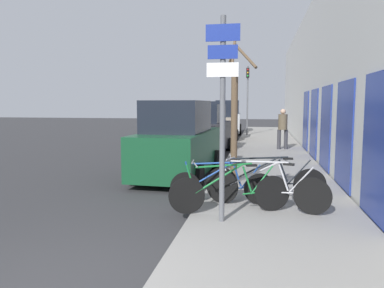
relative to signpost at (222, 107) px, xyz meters
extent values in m
plane|color=#333335|center=(-1.61, 8.58, -2.14)|extent=(80.00, 80.00, 0.00)
cube|color=gray|center=(0.99, 11.38, -2.06)|extent=(3.20, 32.00, 0.15)
cube|color=silver|center=(2.74, 11.38, 1.11)|extent=(0.20, 32.00, 6.50)
cube|color=navy|center=(2.62, 0.51, -0.69)|extent=(0.03, 1.79, 2.59)
cube|color=navy|center=(2.62, 3.19, -0.69)|extent=(0.03, 1.79, 2.59)
cube|color=navy|center=(2.62, 5.87, -0.69)|extent=(0.03, 1.79, 2.59)
cube|color=navy|center=(2.62, 8.55, -0.69)|extent=(0.03, 1.79, 2.59)
cube|color=navy|center=(2.62, 11.23, -0.69)|extent=(0.03, 1.79, 2.59)
cylinder|color=#595B60|center=(0.00, 0.01, -0.24)|extent=(0.09, 0.09, 3.49)
cube|color=navy|center=(0.00, -0.05, 1.21)|extent=(0.57, 0.02, 0.28)
cube|color=navy|center=(0.00, -0.05, 0.90)|extent=(0.50, 0.02, 0.23)
cube|color=white|center=(0.00, -0.05, 0.61)|extent=(0.53, 0.02, 0.23)
cylinder|color=black|center=(-0.68, 0.32, -1.64)|extent=(0.66, 0.24, 0.68)
cylinder|color=black|center=(0.88, 0.80, -1.64)|extent=(0.66, 0.24, 0.68)
cylinder|color=#197233|center=(-0.10, 0.50, -1.33)|extent=(0.89, 0.31, 0.56)
cylinder|color=#197233|center=(-0.02, 0.52, -1.09)|extent=(1.03, 0.35, 0.09)
cylinder|color=#197233|center=(0.41, 0.65, -1.36)|extent=(0.20, 0.09, 0.49)
cylinder|color=#197233|center=(0.60, 0.71, -1.62)|extent=(0.56, 0.20, 0.08)
cylinder|color=#197233|center=(0.68, 0.74, -1.38)|extent=(0.42, 0.16, 0.55)
cylinder|color=#197233|center=(-0.60, 0.34, -1.36)|extent=(0.20, 0.09, 0.59)
cube|color=black|center=(0.49, 0.68, -1.10)|extent=(0.21, 0.14, 0.04)
cylinder|color=#99999E|center=(-0.53, 0.36, -1.07)|extent=(0.15, 0.43, 0.02)
cylinder|color=black|center=(-0.12, 1.20, -1.64)|extent=(0.68, 0.23, 0.70)
cylinder|color=black|center=(1.60, 0.68, -1.64)|extent=(0.68, 0.23, 0.70)
cylinder|color=#B7B7BC|center=(0.53, 1.01, -1.32)|extent=(0.97, 0.32, 0.57)
cylinder|color=#B7B7BC|center=(0.61, 0.98, -1.07)|extent=(1.13, 0.37, 0.09)
cylinder|color=#B7B7BC|center=(1.09, 0.84, -1.34)|extent=(0.21, 0.10, 0.50)
cylinder|color=#B7B7BC|center=(1.30, 0.78, -1.61)|extent=(0.61, 0.21, 0.08)
cylinder|color=#B7B7BC|center=(1.39, 0.75, -1.37)|extent=(0.46, 0.16, 0.56)
cylinder|color=#B7B7BC|center=(-0.03, 1.17, -1.34)|extent=(0.21, 0.09, 0.60)
cube|color=black|center=(1.17, 0.81, -1.08)|extent=(0.21, 0.13, 0.04)
cylinder|color=#99999E|center=(0.05, 1.15, -1.05)|extent=(0.15, 0.43, 0.02)
cylinder|color=black|center=(-0.86, 1.08, -1.67)|extent=(0.64, 0.10, 0.64)
cylinder|color=black|center=(0.64, 1.22, -1.67)|extent=(0.64, 0.10, 0.64)
cylinder|color=#1E4799|center=(-0.30, 1.13, -1.37)|extent=(0.85, 0.12, 0.53)
cylinder|color=#1E4799|center=(-0.22, 1.14, -1.15)|extent=(0.98, 0.13, 0.08)
cylinder|color=#1E4799|center=(0.19, 1.18, -1.39)|extent=(0.19, 0.05, 0.46)
cylinder|color=#1E4799|center=(0.38, 1.20, -1.64)|extent=(0.53, 0.08, 0.08)
cylinder|color=#1E4799|center=(0.46, 1.21, -1.42)|extent=(0.40, 0.07, 0.51)
cylinder|color=#1E4799|center=(-0.78, 1.09, -1.39)|extent=(0.18, 0.05, 0.55)
cube|color=black|center=(0.27, 1.19, -1.15)|extent=(0.21, 0.10, 0.04)
cylinder|color=#99999E|center=(-0.71, 1.09, -1.12)|extent=(0.07, 0.44, 0.02)
cylinder|color=black|center=(-0.16, 1.51, -1.64)|extent=(0.69, 0.10, 0.69)
cylinder|color=black|center=(1.68, 1.69, -1.64)|extent=(0.69, 0.10, 0.69)
cylinder|color=black|center=(0.53, 1.58, -1.33)|extent=(1.03, 0.14, 0.56)
cylinder|color=black|center=(0.62, 1.59, -1.09)|extent=(1.20, 0.15, 0.09)
cylinder|color=black|center=(1.12, 1.64, -1.35)|extent=(0.22, 0.06, 0.49)
cylinder|color=black|center=(1.35, 1.66, -1.62)|extent=(0.65, 0.09, 0.08)
cylinder|color=black|center=(1.45, 1.67, -1.38)|extent=(0.48, 0.08, 0.55)
cylinder|color=black|center=(-0.07, 1.52, -1.35)|extent=(0.22, 0.05, 0.59)
cube|color=black|center=(1.22, 1.65, -1.09)|extent=(0.21, 0.10, 0.04)
cylinder|color=#99999E|center=(0.02, 1.53, -1.06)|extent=(0.07, 0.44, 0.02)
cube|color=#144728|center=(-1.76, 4.51, -1.36)|extent=(1.97, 4.47, 1.18)
cube|color=black|center=(-1.77, 4.33, -0.31)|extent=(1.70, 2.36, 0.91)
cylinder|color=black|center=(-2.58, 5.91, -1.80)|extent=(0.25, 0.68, 0.67)
cylinder|color=black|center=(-0.81, 5.83, -1.80)|extent=(0.25, 0.68, 0.67)
cylinder|color=black|center=(-2.71, 3.19, -1.80)|extent=(0.25, 0.68, 0.67)
cylinder|color=black|center=(-0.94, 3.11, -1.80)|extent=(0.25, 0.68, 0.67)
cube|color=black|center=(-1.83, 9.82, -1.36)|extent=(2.12, 4.42, 1.22)
cube|color=black|center=(-1.85, 9.64, -0.36)|extent=(1.80, 2.34, 0.79)
cylinder|color=black|center=(-2.67, 11.21, -1.83)|extent=(0.26, 0.61, 0.60)
cylinder|color=black|center=(-0.83, 11.09, -1.83)|extent=(0.26, 0.61, 0.60)
cylinder|color=black|center=(-2.84, 8.54, -1.83)|extent=(0.26, 0.61, 0.60)
cylinder|color=black|center=(-1.00, 8.42, -1.83)|extent=(0.26, 0.61, 0.60)
cube|color=gray|center=(-1.79, 15.29, -1.31)|extent=(1.90, 4.26, 1.29)
cube|color=black|center=(-1.79, 15.12, -0.24)|extent=(1.71, 2.22, 0.86)
cylinder|color=black|center=(-2.73, 16.61, -1.82)|extent=(0.22, 0.64, 0.64)
cylinder|color=black|center=(-0.84, 16.60, -1.82)|extent=(0.22, 0.64, 0.64)
cylinder|color=black|center=(-2.74, 13.97, -1.82)|extent=(0.22, 0.64, 0.64)
cylinder|color=black|center=(-0.85, 13.96, -1.82)|extent=(0.22, 0.64, 0.64)
cube|color=#B2B7BC|center=(-1.80, 21.27, -1.30)|extent=(2.04, 4.89, 1.32)
cube|color=black|center=(-1.79, 21.08, -0.17)|extent=(1.74, 2.58, 0.95)
cylinder|color=black|center=(-2.77, 22.71, -1.81)|extent=(0.25, 0.66, 0.65)
cylinder|color=black|center=(-0.98, 22.81, -1.81)|extent=(0.25, 0.66, 0.65)
cylinder|color=black|center=(-2.62, 19.74, -1.81)|extent=(0.25, 0.66, 0.65)
cylinder|color=black|center=(-0.83, 19.84, -1.81)|extent=(0.25, 0.66, 0.65)
cylinder|color=#333338|center=(1.76, 10.97, -1.55)|extent=(0.17, 0.17, 0.88)
cylinder|color=#333338|center=(1.45, 10.92, -1.55)|extent=(0.17, 0.17, 0.88)
cylinder|color=brown|center=(1.60, 10.94, -0.76)|extent=(0.40, 0.40, 0.70)
sphere|color=tan|center=(1.60, 10.94, -0.29)|extent=(0.24, 0.24, 0.24)
cylinder|color=brown|center=(-0.03, 3.25, -0.55)|extent=(0.17, 0.17, 2.87)
cylinder|color=brown|center=(-0.05, 3.01, 1.29)|extent=(0.11, 0.55, 0.84)
cylinder|color=brown|center=(-0.16, 3.52, 1.19)|extent=(0.34, 0.61, 0.65)
cylinder|color=brown|center=(0.24, 2.94, 1.21)|extent=(0.62, 0.70, 0.69)
cylinder|color=#595B60|center=(-0.28, 18.67, 0.26)|extent=(0.10, 0.10, 4.50)
cube|color=black|center=(-0.28, 18.57, 2.06)|extent=(0.20, 0.16, 0.64)
sphere|color=red|center=(-0.28, 18.48, 2.26)|extent=(0.11, 0.11, 0.11)
sphere|color=orange|center=(-0.28, 18.48, 2.06)|extent=(0.11, 0.11, 0.11)
sphere|color=green|center=(-0.28, 18.48, 1.86)|extent=(0.11, 0.11, 0.11)
camera|label=1|loc=(0.65, -6.33, 0.05)|focal=35.00mm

